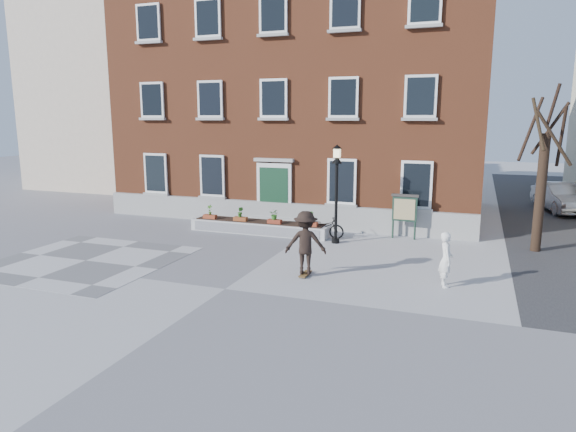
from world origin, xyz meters
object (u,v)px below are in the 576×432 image
at_px(bystander, 446,259).
at_px(parked_car, 561,198).
at_px(bicycle, 322,227).
at_px(notice_board, 405,209).
at_px(lamp_post, 337,180).
at_px(skateboarder, 306,243).

bearing_deg(bystander, parked_car, -31.61).
bearing_deg(bicycle, notice_board, -75.16).
bearing_deg(notice_board, lamp_post, -145.84).
distance_m(bicycle, notice_board, 3.46).
xyz_separation_m(bystander, lamp_post, (-4.47, 4.08, 1.71)).
relative_size(bicycle, notice_board, 0.97).
bearing_deg(parked_car, lamp_post, -144.63).
distance_m(parked_car, lamp_post, 14.48).
xyz_separation_m(bicycle, skateboarder, (0.96, -5.15, 0.60)).
height_order(parked_car, notice_board, notice_board).
relative_size(bicycle, skateboarder, 0.87).
xyz_separation_m(lamp_post, skateboarder, (0.23, -4.53, -1.46)).
xyz_separation_m(parked_car, notice_board, (-6.98, -9.17, 0.49)).
distance_m(notice_board, skateboarder, 6.59).
distance_m(lamp_post, notice_board, 3.24).
relative_size(notice_board, skateboarder, 0.89).
relative_size(bystander, skateboarder, 0.79).
relative_size(parked_car, bystander, 2.82).
height_order(lamp_post, skateboarder, lamp_post).
bearing_deg(bicycle, skateboarder, -172.68).
height_order(bystander, lamp_post, lamp_post).
distance_m(parked_car, bystander, 15.72).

